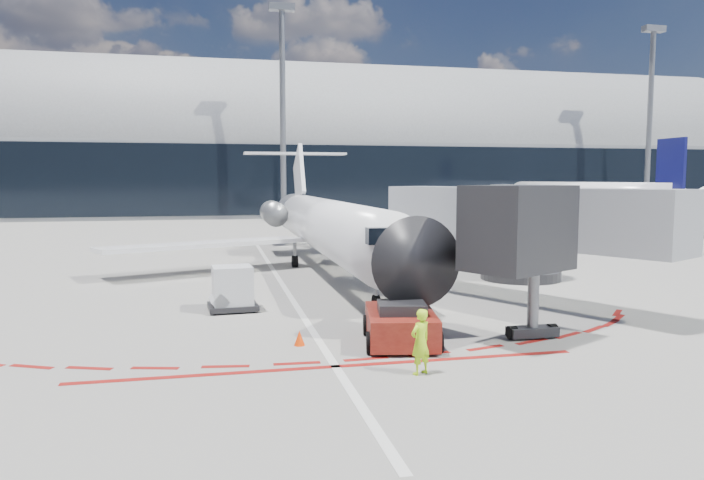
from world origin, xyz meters
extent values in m
plane|color=slate|center=(0.00, 0.00, 0.00)|extent=(260.00, 260.00, 0.00)
cube|color=silver|center=(0.00, 2.00, 0.01)|extent=(0.25, 40.00, 0.01)
cube|color=maroon|center=(0.00, -11.50, 0.01)|extent=(14.00, 0.25, 0.01)
cube|color=gray|center=(0.00, 65.00, 5.00)|extent=(150.00, 24.00, 10.00)
cylinder|color=gray|center=(0.00, 65.00, 10.00)|extent=(150.00, 24.00, 24.00)
cube|color=black|center=(0.00, 52.95, 5.00)|extent=(150.00, 0.20, 9.00)
cube|color=gray|center=(9.00, -4.50, 3.60)|extent=(8.22, 12.61, 2.30)
cube|color=black|center=(5.95, -10.24, 3.60)|extent=(3.86, 3.44, 2.60)
cylinder|color=slate|center=(6.75, -9.84, 1.20)|extent=(0.36, 0.36, 2.40)
cube|color=black|center=(6.75, -9.84, 0.22)|extent=(1.60, 0.60, 0.30)
cylinder|color=gray|center=(12.05, 1.24, 2.40)|extent=(3.20, 3.20, 4.80)
cylinder|color=black|center=(12.05, 1.24, 0.25)|extent=(4.00, 4.00, 0.50)
cylinder|color=slate|center=(5.00, 48.00, 12.50)|extent=(0.70, 0.70, 25.00)
cylinder|color=slate|center=(55.00, 48.00, 12.50)|extent=(0.70, 0.70, 25.00)
cylinder|color=white|center=(2.95, 5.34, 2.52)|extent=(2.90, 23.61, 2.90)
cone|color=black|center=(2.95, -7.97, 2.52)|extent=(2.90, 3.00, 2.90)
cone|color=white|center=(2.95, 19.08, 2.52)|extent=(2.90, 3.86, 2.90)
cube|color=black|center=(2.95, -6.25, 3.11)|extent=(1.82, 1.50, 0.59)
cube|color=white|center=(-3.70, 6.95, 1.56)|extent=(11.50, 6.81, 0.33)
cube|color=white|center=(9.61, 6.95, 1.56)|extent=(11.50, 6.81, 0.33)
cube|color=white|center=(2.95, 18.01, 5.10)|extent=(0.27, 5.04, 5.12)
cube|color=white|center=(2.95, 20.26, 7.03)|extent=(7.73, 1.72, 0.17)
cylinder|color=slate|center=(0.75, 14.79, 2.79)|extent=(1.61, 3.65, 1.61)
cylinder|color=slate|center=(5.15, 14.79, 2.79)|extent=(1.61, 3.65, 1.61)
cylinder|color=black|center=(2.95, -4.53, 0.30)|extent=(0.24, 0.60, 0.60)
cylinder|color=black|center=(1.34, 8.02, 0.34)|extent=(0.32, 0.69, 0.69)
cylinder|color=black|center=(4.56, 8.02, 0.34)|extent=(0.32, 0.69, 0.69)
cylinder|color=slate|center=(2.95, -4.53, 0.59)|extent=(0.19, 0.19, 1.18)
cube|color=#5C130D|center=(2.44, -9.54, 0.56)|extent=(2.63, 3.60, 0.92)
cube|color=black|center=(2.38, -9.84, 1.17)|extent=(1.64, 1.47, 0.36)
cylinder|color=slate|center=(2.86, -7.33, 0.36)|extent=(0.61, 2.63, 0.10)
cylinder|color=black|center=(1.27, -10.46, 0.33)|extent=(0.40, 0.70, 0.65)
cylinder|color=black|center=(3.18, -10.83, 0.33)|extent=(0.40, 0.70, 0.65)
cylinder|color=black|center=(1.70, -8.25, 0.33)|extent=(0.40, 0.70, 0.65)
cylinder|color=black|center=(3.60, -8.62, 0.33)|extent=(0.40, 0.70, 0.65)
imported|color=#C0FE1A|center=(2.05, -12.61, 0.87)|extent=(0.75, 0.66, 1.74)
cube|color=black|center=(-2.52, -3.46, 0.17)|extent=(1.97, 1.72, 0.20)
cube|color=silver|center=(-2.52, -3.46, 1.00)|extent=(1.59, 1.50, 1.48)
cylinder|color=black|center=(-3.21, -4.12, 0.09)|extent=(0.11, 0.19, 0.19)
cylinder|color=black|center=(-1.74, -4.00, 0.09)|extent=(0.11, 0.19, 0.19)
cylinder|color=black|center=(-3.31, -2.92, 0.09)|extent=(0.11, 0.19, 0.19)
cylinder|color=black|center=(-1.83, -2.80, 0.09)|extent=(0.11, 0.19, 0.19)
cone|color=#FF3C05|center=(-0.67, -9.11, 0.23)|extent=(0.33, 0.33, 0.46)
camera|label=1|loc=(-3.11, -27.86, 5.09)|focal=32.00mm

